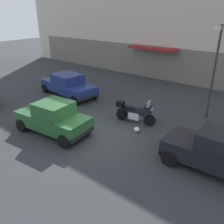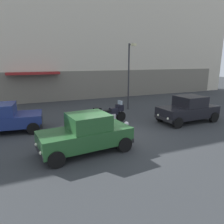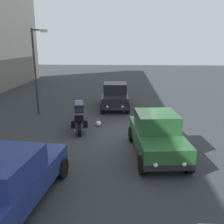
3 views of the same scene
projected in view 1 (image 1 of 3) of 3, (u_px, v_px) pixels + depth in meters
The scene contains 8 objects.
ground_plane at pixel (95, 135), 11.59m from camera, with size 80.00×80.00×0.00m, color #2D3033.
motorcycle at pixel (135, 112), 12.65m from camera, with size 2.25×0.96×1.36m.
helmet at pixel (137, 130), 11.81m from camera, with size 0.28×0.28×0.28m, color silver.
car_hatchback_near at pixel (216, 151), 8.78m from camera, with size 3.93×1.92×1.64m.
car_sedan_far at pixel (68, 85), 16.66m from camera, with size 4.70×2.34×1.56m.
car_wagon_end at pixel (53, 118), 11.52m from camera, with size 3.99×2.15×1.64m.
streetlamp_curbside at pixel (215, 65), 12.17m from camera, with size 0.28×0.94×5.03m.
bollard_curbside at pixel (79, 76), 19.95m from camera, with size 0.16×0.16×1.00m.
Camera 1 is at (7.03, -7.41, 5.67)m, focal length 37.71 mm.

